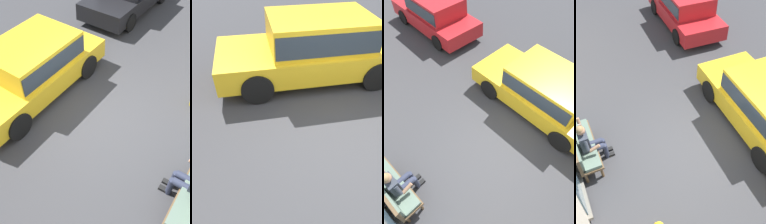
{
  "view_description": "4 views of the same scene",
  "coord_description": "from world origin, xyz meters",
  "views": [
    {
      "loc": [
        3.96,
        2.6,
        5.34
      ],
      "look_at": [
        0.5,
        0.3,
        0.83
      ],
      "focal_mm": 45.0,
      "sensor_mm": 36.0,
      "label": 1
    },
    {
      "loc": [
        1.64,
        2.6,
        3.04
      ],
      "look_at": [
        1.13,
        0.2,
        0.84
      ],
      "focal_mm": 35.0,
      "sensor_mm": 36.0,
      "label": 2
    },
    {
      "loc": [
        -1.7,
        2.6,
        5.63
      ],
      "look_at": [
        0.78,
        0.05,
        0.91
      ],
      "focal_mm": 35.0,
      "sensor_mm": 36.0,
      "label": 3
    },
    {
      "loc": [
        -3.81,
        2.6,
        6.24
      ],
      "look_at": [
        0.63,
        0.54,
        1.0
      ],
      "focal_mm": 45.0,
      "sensor_mm": 36.0,
      "label": 4
    }
  ],
  "objects": [
    {
      "name": "ground_plane",
      "position": [
        0.0,
        0.0,
        0.0
      ],
      "size": [
        60.0,
        60.0,
        0.0
      ],
      "primitive_type": "plane",
      "color": "#38383A"
    },
    {
      "name": "parked_car_mid",
      "position": [
        0.01,
        -2.0,
        0.81
      ],
      "size": [
        4.4,
        1.99,
        1.48
      ],
      "color": "gold",
      "rests_on": "ground_plane"
    }
  ]
}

